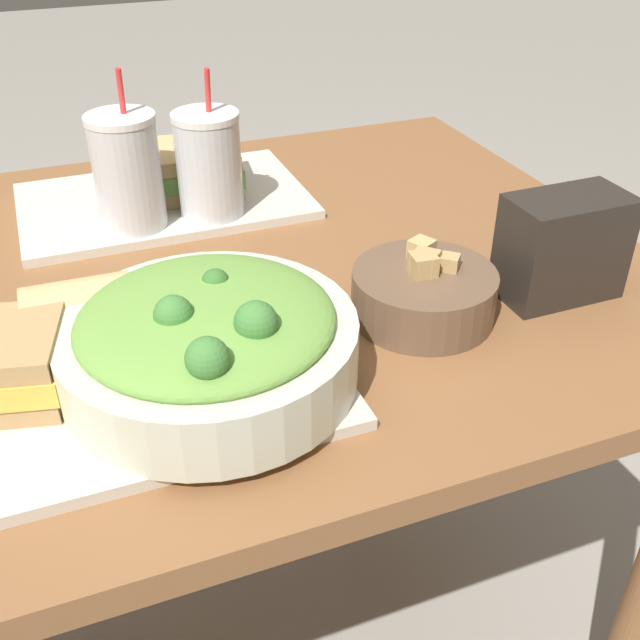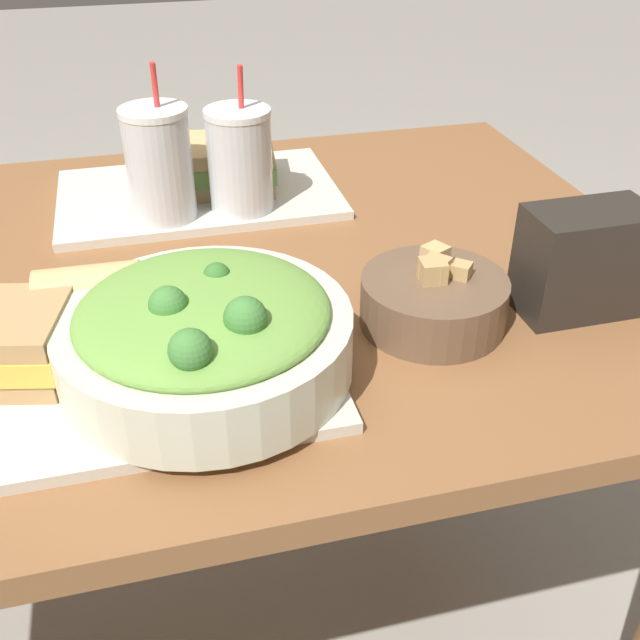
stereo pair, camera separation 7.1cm
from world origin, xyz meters
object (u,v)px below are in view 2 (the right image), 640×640
at_px(baguette_near, 93,299).
at_px(chip_bag, 584,261).
at_px(sandwich_far, 218,165).
at_px(drink_cup_dark, 160,167).
at_px(soup_bowl, 433,299).
at_px(drink_cup_red, 240,163).
at_px(salad_bowl, 205,332).

relative_size(baguette_near, chip_bag, 0.79).
xyz_separation_m(sandwich_far, chip_bag, (0.33, -0.40, 0.01)).
distance_m(drink_cup_dark, chip_bag, 0.52).
distance_m(soup_bowl, chip_bag, 0.16).
bearing_deg(chip_bag, sandwich_far, 129.12).
xyz_separation_m(soup_bowl, baguette_near, (-0.34, 0.06, 0.02)).
height_order(baguette_near, drink_cup_red, drink_cup_red).
relative_size(salad_bowl, soup_bowl, 1.78).
bearing_deg(sandwich_far, baguette_near, -109.41).
distance_m(salad_bowl, chip_bag, 0.40).
bearing_deg(sandwich_far, salad_bowl, -91.73).
height_order(baguette_near, chip_bag, chip_bag).
relative_size(salad_bowl, sandwich_far, 1.56).
bearing_deg(drink_cup_red, soup_bowl, -64.19).
bearing_deg(chip_bag, drink_cup_dark, 141.86).
relative_size(sandwich_far, drink_cup_dark, 0.88).
xyz_separation_m(salad_bowl, baguette_near, (-0.10, 0.10, -0.01)).
bearing_deg(drink_cup_red, baguette_near, -127.01).
distance_m(soup_bowl, drink_cup_dark, 0.40).
bearing_deg(salad_bowl, drink_cup_red, 75.45).
height_order(soup_bowl, baguette_near, baguette_near).
height_order(soup_bowl, sandwich_far, same).
height_order(drink_cup_dark, chip_bag, drink_cup_dark).
xyz_separation_m(drink_cup_dark, chip_bag, (0.41, -0.32, -0.02)).
bearing_deg(salad_bowl, drink_cup_dark, 91.96).
bearing_deg(sandwich_far, drink_cup_dark, -127.61).
xyz_separation_m(sandwich_far, drink_cup_red, (0.02, -0.08, 0.03)).
bearing_deg(baguette_near, sandwich_far, -25.38).
relative_size(baguette_near, sandwich_far, 0.60).
distance_m(salad_bowl, drink_cup_dark, 0.35).
xyz_separation_m(soup_bowl, sandwich_far, (-0.17, 0.39, 0.01)).
bearing_deg(salad_bowl, chip_bag, 4.21).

